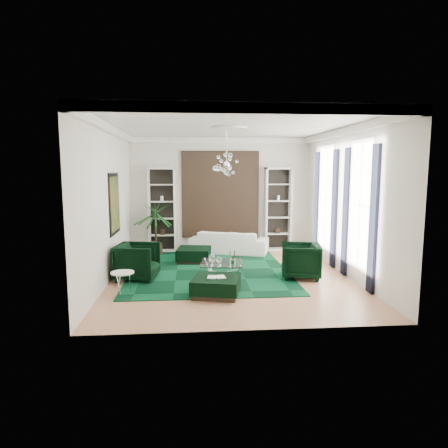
{
  "coord_description": "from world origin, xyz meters",
  "views": [
    {
      "loc": [
        -0.98,
        -9.96,
        2.73
      ],
      "look_at": [
        -0.12,
        0.5,
        1.3
      ],
      "focal_mm": 32.0,
      "sensor_mm": 36.0,
      "label": 1
    }
  ],
  "objects": [
    {
      "name": "wall_left",
      "position": [
        -3.01,
        0.0,
        1.9
      ],
      "size": [
        0.02,
        7.0,
        3.8
      ],
      "primitive_type": "cube",
      "color": "silver",
      "rests_on": "ground"
    },
    {
      "name": "wall_back",
      "position": [
        0.0,
        3.51,
        1.9
      ],
      "size": [
        6.0,
        0.02,
        3.8
      ],
      "primitive_type": "cube",
      "color": "silver",
      "rests_on": "ground"
    },
    {
      "name": "shelving_left",
      "position": [
        -1.95,
        3.31,
        1.4
      ],
      "size": [
        0.9,
        0.38,
        2.8
      ],
      "primitive_type": null,
      "color": "white",
      "rests_on": "floor"
    },
    {
      "name": "ceiling",
      "position": [
        0.0,
        0.0,
        3.81
      ],
      "size": [
        6.0,
        7.0,
        0.02
      ],
      "primitive_type": "cube",
      "color": "white",
      "rests_on": "ground"
    },
    {
      "name": "crown_molding",
      "position": [
        0.0,
        0.0,
        3.7
      ],
      "size": [
        6.0,
        7.0,
        0.18
      ],
      "primitive_type": null,
      "color": "white",
      "rests_on": "ceiling"
    },
    {
      "name": "curtain_near_b",
      "position": [
        2.96,
        -0.12,
        1.65
      ],
      "size": [
        0.07,
        0.3,
        3.25
      ],
      "primitive_type": "cube",
      "color": "black",
      "rests_on": "floor"
    },
    {
      "name": "sofa",
      "position": [
        0.25,
        2.91,
        0.36
      ],
      "size": [
        2.68,
        1.69,
        0.73
      ],
      "primitive_type": "imported",
      "rotation": [
        0.0,
        0.0,
        2.83
      ],
      "color": "white",
      "rests_on": "floor"
    },
    {
      "name": "curtain_far_a",
      "position": [
        2.96,
        0.72,
        1.65
      ],
      "size": [
        0.07,
        0.3,
        3.25
      ],
      "primitive_type": "cube",
      "color": "black",
      "rests_on": "floor"
    },
    {
      "name": "curtain_far_b",
      "position": [
        2.96,
        2.28,
        1.65
      ],
      "size": [
        0.07,
        0.3,
        3.25
      ],
      "primitive_type": "cube",
      "color": "black",
      "rests_on": "floor"
    },
    {
      "name": "wall_front",
      "position": [
        0.0,
        -3.51,
        1.9
      ],
      "size": [
        6.0,
        0.02,
        3.8
      ],
      "primitive_type": "cube",
      "color": "silver",
      "rests_on": "ground"
    },
    {
      "name": "wall_right",
      "position": [
        3.01,
        0.0,
        1.9
      ],
      "size": [
        0.02,
        7.0,
        3.8
      ],
      "primitive_type": "cube",
      "color": "silver",
      "rests_on": "ground"
    },
    {
      "name": "shelving_right",
      "position": [
        1.95,
        3.31,
        1.4
      ],
      "size": [
        0.9,
        0.38,
        2.8
      ],
      "primitive_type": null,
      "color": "white",
      "rests_on": "floor"
    },
    {
      "name": "painting",
      "position": [
        -2.97,
        0.6,
        1.85
      ],
      "size": [
        0.04,
        1.3,
        1.6
      ],
      "primitive_type": "cube",
      "color": "black",
      "rests_on": "wall_left"
    },
    {
      "name": "palm",
      "position": [
        -2.13,
        2.85,
        1.11
      ],
      "size": [
        1.61,
        1.61,
        2.21
      ],
      "primitive_type": null,
      "rotation": [
        0.0,
        0.0,
        -0.18
      ],
      "color": "#134F1C",
      "rests_on": "floor"
    },
    {
      "name": "chandelier",
      "position": [
        -0.05,
        0.57,
        2.85
      ],
      "size": [
        0.89,
        0.89,
        0.64
      ],
      "primitive_type": null,
      "rotation": [
        0.0,
        0.0,
        -0.3
      ],
      "color": "white",
      "rests_on": "ceiling"
    },
    {
      "name": "armchair_right",
      "position": [
        1.76,
        -0.28,
        0.44
      ],
      "size": [
        1.15,
        1.13,
        0.88
      ],
      "primitive_type": "imported",
      "rotation": [
        0.0,
        0.0,
        -1.79
      ],
      "color": "black",
      "rests_on": "floor"
    },
    {
      "name": "book",
      "position": [
        -0.46,
        -1.52,
        0.41
      ],
      "size": [
        0.39,
        0.26,
        0.03
      ],
      "primitive_type": "cube",
      "color": "white",
      "rests_on": "ottoman_front"
    },
    {
      "name": "tapestry",
      "position": [
        0.0,
        3.46,
        1.9
      ],
      "size": [
        2.5,
        0.06,
        2.8
      ],
      "primitive_type": "cube",
      "color": "black",
      "rests_on": "wall_back"
    },
    {
      "name": "window_far",
      "position": [
        2.99,
        1.5,
        1.9
      ],
      "size": [
        0.03,
        1.1,
        2.9
      ],
      "primitive_type": "cube",
      "color": "white",
      "rests_on": "wall_right"
    },
    {
      "name": "side_table",
      "position": [
        -2.51,
        -1.29,
        0.24
      ],
      "size": [
        0.57,
        0.57,
        0.49
      ],
      "primitive_type": "cylinder",
      "rotation": [
        0.0,
        0.0,
        0.13
      ],
      "color": "white",
      "rests_on": "floor"
    },
    {
      "name": "ottoman_front",
      "position": [
        -0.46,
        -1.52,
        0.2
      ],
      "size": [
        1.19,
        1.19,
        0.4
      ],
      "primitive_type": "cube",
      "rotation": [
        0.0,
        0.0,
        -0.22
      ],
      "color": "black",
      "rests_on": "floor"
    },
    {
      "name": "window_near",
      "position": [
        2.99,
        -0.9,
        1.9
      ],
      "size": [
        0.03,
        1.1,
        2.9
      ],
      "primitive_type": "cube",
      "color": "white",
      "rests_on": "wall_right"
    },
    {
      "name": "table_plant",
      "position": [
        0.05,
        -0.2,
        0.49
      ],
      "size": [
        0.16,
        0.14,
        0.24
      ],
      "primitive_type": "imported",
      "rotation": [
        0.0,
        0.0,
        -0.29
      ],
      "color": "#134F1C",
      "rests_on": "coffee_table"
    },
    {
      "name": "rug",
      "position": [
        -0.53,
        0.68,
        0.01
      ],
      "size": [
        4.2,
        5.0,
        0.02
      ],
      "primitive_type": "cube",
      "color": "black",
      "rests_on": "floor"
    },
    {
      "name": "curtain_near_a",
      "position": [
        2.96,
        -1.68,
        1.65
      ],
      "size": [
        0.07,
        0.3,
        3.25
      ],
      "primitive_type": "cube",
      "color": "black",
      "rests_on": "floor"
    },
    {
      "name": "armchair_left",
      "position": [
        -2.35,
        -0.08,
        0.46
      ],
      "size": [
        1.15,
        1.12,
        0.91
      ],
      "primitive_type": "imported",
      "rotation": [
        0.0,
        0.0,
        1.41
      ],
      "color": "black",
      "rests_on": "floor"
    },
    {
      "name": "floor",
      "position": [
        0.0,
        0.0,
        -0.01
      ],
      "size": [
        6.0,
        7.0,
        0.02
      ],
      "primitive_type": "cube",
      "color": "tan",
      "rests_on": "ground"
    },
    {
      "name": "ottoman_side",
      "position": [
        -0.92,
        1.69,
        0.21
      ],
      "size": [
        1.07,
        1.07,
        0.42
      ],
      "primitive_type": "cube",
      "rotation": [
        0.0,
        0.0,
        -0.14
      ],
      "color": "black",
      "rests_on": "floor"
    },
    {
      "name": "ceiling_medallion",
      "position": [
        0.0,
        0.3,
        3.77
      ],
      "size": [
        0.9,
        0.9,
        0.05
      ],
      "primitive_type": "cylinder",
      "color": "white",
      "rests_on": "ceiling"
    },
    {
      "name": "coffee_table",
      "position": [
        -0.21,
        0.02,
        0.18
      ],
      "size": [
        1.17,
        1.17,
        0.37
      ],
      "primitive_type": null,
      "rotation": [
        0.0,
        0.0,
        -0.1
      ],
      "color": "white",
      "rests_on": "floor"
    }
  ]
}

